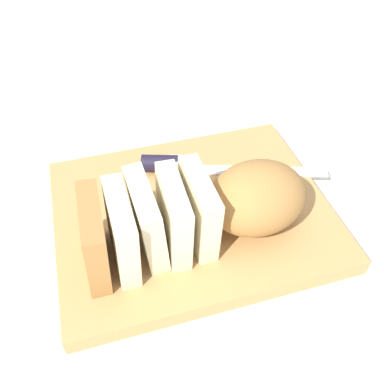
# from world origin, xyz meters

# --- Properties ---
(ground_plane) EXTENTS (3.00, 3.00, 0.00)m
(ground_plane) POSITION_xyz_m (0.00, 0.00, 0.00)
(ground_plane) COLOR silver
(cutting_board) EXTENTS (0.38, 0.31, 0.02)m
(cutting_board) POSITION_xyz_m (0.00, 0.00, 0.01)
(cutting_board) COLOR tan
(cutting_board) RESTS_ON ground_plane
(bread_loaf) EXTENTS (0.28, 0.11, 0.10)m
(bread_loaf) POSITION_xyz_m (-0.00, 0.05, 0.07)
(bread_loaf) COLOR #A8753D
(bread_loaf) RESTS_ON cutting_board
(bread_knife) EXTENTS (0.26, 0.12, 0.03)m
(bread_knife) POSITION_xyz_m (-0.01, -0.08, 0.03)
(bread_knife) COLOR silver
(bread_knife) RESTS_ON cutting_board
(crumb_near_knife) EXTENTS (0.01, 0.01, 0.01)m
(crumb_near_knife) POSITION_xyz_m (0.06, 0.00, 0.03)
(crumb_near_knife) COLOR tan
(crumb_near_knife) RESTS_ON cutting_board
(crumb_near_loaf) EXTENTS (0.00, 0.00, 0.00)m
(crumb_near_loaf) POSITION_xyz_m (-0.03, -0.02, 0.03)
(crumb_near_loaf) COLOR tan
(crumb_near_loaf) RESTS_ON cutting_board
(crumb_stray_left) EXTENTS (0.01, 0.01, 0.01)m
(crumb_stray_left) POSITION_xyz_m (-0.03, 0.02, 0.03)
(crumb_stray_left) COLOR tan
(crumb_stray_left) RESTS_ON cutting_board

